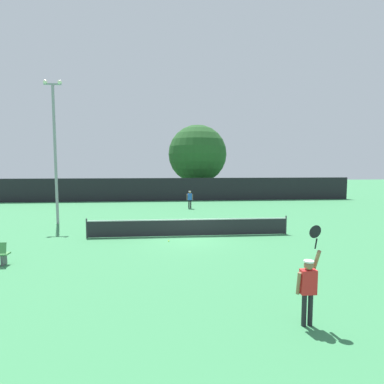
{
  "coord_description": "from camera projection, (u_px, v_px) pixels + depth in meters",
  "views": [
    {
      "loc": [
        -1.31,
        -17.08,
        4.0
      ],
      "look_at": [
        0.65,
        5.61,
        1.97
      ],
      "focal_mm": 29.21,
      "sensor_mm": 36.0,
      "label": 1
    }
  ],
  "objects": [
    {
      "name": "tennis_net",
      "position": [
        189.0,
        227.0,
        17.37
      ],
      "size": [
        11.21,
        0.08,
        1.07
      ],
      "color": "#232328",
      "rests_on": "ground"
    },
    {
      "name": "ground_plane",
      "position": [
        189.0,
        236.0,
        17.42
      ],
      "size": [
        120.0,
        120.0,
        0.0
      ],
      "primitive_type": "plane",
      "color": "#387F4C"
    },
    {
      "name": "light_pole",
      "position": [
        55.0,
        144.0,
        20.5
      ],
      "size": [
        1.18,
        0.28,
        9.43
      ],
      "color": "gray",
      "rests_on": "ground"
    },
    {
      "name": "parked_car_near",
      "position": [
        118.0,
        188.0,
        41.73
      ],
      "size": [
        2.49,
        4.43,
        1.69
      ],
      "rotation": [
        0.0,
        0.0,
        -0.15
      ],
      "color": "navy",
      "rests_on": "ground"
    },
    {
      "name": "player_receiving",
      "position": [
        190.0,
        198.0,
        28.09
      ],
      "size": [
        0.57,
        0.23,
        1.59
      ],
      "rotation": [
        0.0,
        0.0,
        3.14
      ],
      "color": "blue",
      "rests_on": "ground"
    },
    {
      "name": "perimeter_fence",
      "position": [
        177.0,
        189.0,
        34.14
      ],
      "size": [
        38.96,
        0.12,
        2.49
      ],
      "primitive_type": "cube",
      "color": "black",
      "rests_on": "ground"
    },
    {
      "name": "tennis_ball",
      "position": [
        169.0,
        241.0,
        16.16
      ],
      "size": [
        0.07,
        0.07,
        0.07
      ],
      "primitive_type": "sphere",
      "color": "#CCE033",
      "rests_on": "ground"
    },
    {
      "name": "parked_car_far",
      "position": [
        222.0,
        189.0,
        41.07
      ],
      "size": [
        2.45,
        4.42,
        1.69
      ],
      "rotation": [
        0.0,
        0.0,
        0.14
      ],
      "color": "black",
      "rests_on": "ground"
    },
    {
      "name": "player_serving",
      "position": [
        308.0,
        283.0,
        7.67
      ],
      "size": [
        0.68,
        0.39,
        2.5
      ],
      "color": "red",
      "rests_on": "ground"
    },
    {
      "name": "parked_car_mid",
      "position": [
        149.0,
        190.0,
        39.59
      ],
      "size": [
        1.96,
        4.23,
        1.69
      ],
      "rotation": [
        0.0,
        0.0,
        -0.01
      ],
      "color": "red",
      "rests_on": "ground"
    },
    {
      "name": "large_tree",
      "position": [
        197.0,
        154.0,
        39.33
      ],
      "size": [
        7.29,
        7.29,
        8.91
      ],
      "color": "brown",
      "rests_on": "ground"
    }
  ]
}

